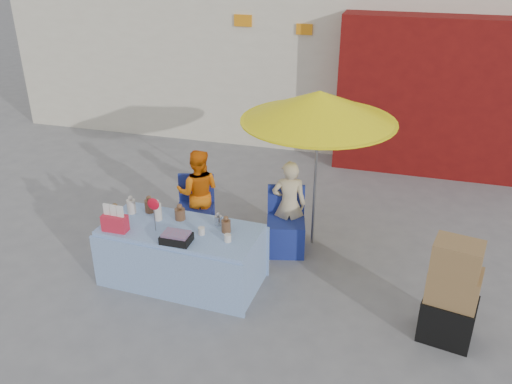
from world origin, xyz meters
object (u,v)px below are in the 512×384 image
(chair_left, at_px, (196,220))
(chair_right, at_px, (286,233))
(umbrella, at_px, (319,107))
(market_table, at_px, (182,254))
(box_stack, at_px, (451,295))
(vendor_beige, at_px, (289,205))
(vendor_orange, at_px, (198,193))

(chair_left, xyz_separation_m, chair_right, (1.25, 0.00, 0.00))
(umbrella, bearing_deg, market_table, -136.11)
(umbrella, xyz_separation_m, box_stack, (1.66, -1.47, -1.36))
(market_table, relative_size, umbrella, 0.92)
(vendor_beige, bearing_deg, chair_right, 74.85)
(vendor_orange, bearing_deg, chair_right, 160.26)
(chair_left, height_order, umbrella, umbrella)
(vendor_beige, bearing_deg, vendor_orange, -13.57)
(box_stack, bearing_deg, vendor_orange, 157.63)
(chair_left, bearing_deg, market_table, -90.80)
(chair_left, bearing_deg, box_stack, -33.83)
(chair_right, distance_m, vendor_beige, 0.38)
(chair_left, height_order, chair_right, same)
(chair_right, height_order, box_stack, box_stack)
(chair_right, bearing_deg, market_table, -149.47)
(umbrella, bearing_deg, chair_left, -169.62)
(chair_right, xyz_separation_m, vendor_beige, (0.00, 0.13, 0.35))
(market_table, relative_size, vendor_orange, 1.57)
(market_table, bearing_deg, vendor_beige, 50.73)
(vendor_orange, bearing_deg, box_stack, 144.06)
(market_table, bearing_deg, umbrella, 46.98)
(chair_left, height_order, box_stack, box_stack)
(market_table, height_order, chair_right, market_table)
(market_table, distance_m, chair_right, 1.43)
(chair_left, relative_size, vendor_orange, 0.70)
(vendor_orange, height_order, vendor_beige, vendor_orange)
(chair_left, bearing_deg, vendor_beige, -7.44)
(chair_left, xyz_separation_m, box_stack, (3.22, -1.19, 0.27))
(vendor_beige, height_order, umbrella, umbrella)
(box_stack, bearing_deg, umbrella, 138.48)
(umbrella, bearing_deg, vendor_beige, -153.43)
(vendor_orange, distance_m, box_stack, 3.47)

